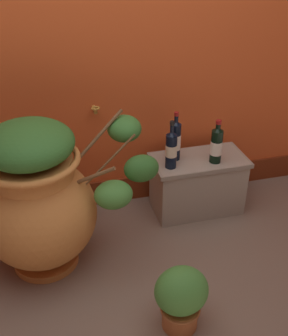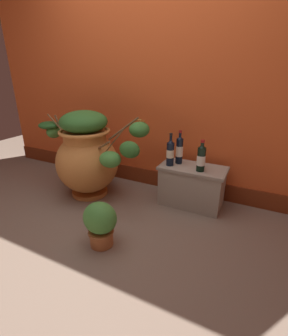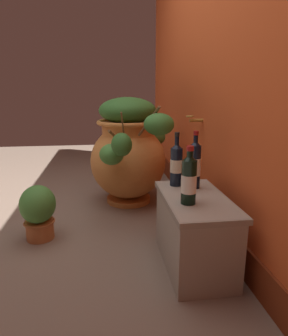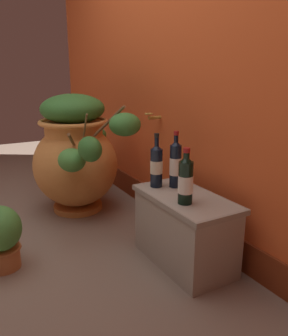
# 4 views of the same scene
# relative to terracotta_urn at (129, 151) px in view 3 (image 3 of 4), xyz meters

# --- Properties ---
(ground_plane) EXTENTS (7.00, 7.00, 0.00)m
(ground_plane) POSITION_rel_terracotta_urn_xyz_m (0.50, -0.58, -0.47)
(ground_plane) COLOR #7A6656
(back_wall) EXTENTS (4.40, 0.33, 2.60)m
(back_wall) POSITION_rel_terracotta_urn_xyz_m (0.50, 0.62, 0.82)
(back_wall) COLOR #D15123
(back_wall) RESTS_ON ground_plane
(terracotta_urn) EXTENTS (1.33, 0.72, 0.93)m
(terracotta_urn) POSITION_rel_terracotta_urn_xyz_m (0.00, 0.00, 0.00)
(terracotta_urn) COLOR #CC7F3D
(terracotta_urn) RESTS_ON ground_plane
(stone_ledge) EXTENTS (0.65, 0.34, 0.42)m
(stone_ledge) POSITION_rel_terracotta_urn_xyz_m (1.08, 0.28, -0.25)
(stone_ledge) COLOR #9E9384
(stone_ledge) RESTS_ON ground_plane
(wine_bottle_left) EXTENTS (0.07, 0.07, 0.34)m
(wine_bottle_left) POSITION_rel_terracotta_urn_xyz_m (0.92, 0.32, 0.10)
(wine_bottle_left) COLOR black
(wine_bottle_left) RESTS_ON stone_ledge
(wine_bottle_middle) EXTENTS (0.08, 0.08, 0.30)m
(wine_bottle_middle) POSITION_rel_terracotta_urn_xyz_m (1.17, 0.21, 0.08)
(wine_bottle_middle) COLOR black
(wine_bottle_middle) RESTS_ON stone_ledge
(wine_bottle_right) EXTENTS (0.08, 0.08, 0.33)m
(wine_bottle_right) POSITION_rel_terracotta_urn_xyz_m (0.86, 0.22, 0.09)
(wine_bottle_right) COLOR black
(wine_bottle_right) RESTS_ON stone_ledge
(potted_shrub) EXTENTS (0.27, 0.23, 0.38)m
(potted_shrub) POSITION_rel_terracotta_urn_xyz_m (0.63, -0.66, -0.26)
(potted_shrub) COLOR #B26638
(potted_shrub) RESTS_ON ground_plane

